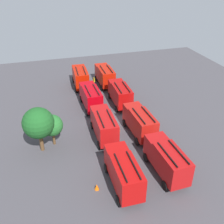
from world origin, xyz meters
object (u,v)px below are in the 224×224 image
Objects in this scene: fire_truck_0 at (166,159)px; fire_truck_7 at (80,77)px; fire_truck_3 at (105,75)px; tree_0 at (38,123)px; fire_truck_4 at (123,171)px; firefighter_0 at (94,81)px; fire_truck_1 at (140,121)px; fire_truck_2 at (120,93)px; fire_truck_6 at (91,96)px; fire_truck_5 at (104,125)px; traffic_cone_1 at (119,129)px; firefighter_1 at (174,151)px; tree_1 at (52,125)px; traffic_cone_0 at (97,187)px.

fire_truck_0 is 0.99× the size of fire_truck_7.
fire_truck_3 is 22.09m from tree_0.
firefighter_0 is at bearing -5.56° from fire_truck_4.
fire_truck_1 and fire_truck_2 have the same top height.
fire_truck_7 is at bearing -10.15° from firefighter_0.
fire_truck_2 is at bearing -2.26° from fire_truck_0.
fire_truck_6 and fire_truck_7 have the same top height.
fire_truck_7 is 4.46× the size of firefighter_0.
fire_truck_5 and fire_truck_7 have the same top height.
fire_truck_0 is 10.39m from traffic_cone_1.
fire_truck_1 is 0.99× the size of fire_truck_7.
firefighter_1 is at bearing -68.15° from fire_truck_4.
fire_truck_5 is (-8.57, 5.09, 0.00)m from fire_truck_2.
fire_truck_6 is (0.30, 5.00, 0.00)m from fire_truck_2.
tree_0 is 1.39× the size of tree_1.
fire_truck_3 is 17.82m from fire_truck_5.
fire_truck_2 is 10.48m from fire_truck_7.
fire_truck_1 is 1.00× the size of fire_truck_4.
tree_1 reaches higher than firefighter_1.
fire_truck_2 is 15.22m from firefighter_1.
fire_truck_6 is at bearing 146.46° from firefighter_1.
fire_truck_4 and fire_truck_5 have the same top height.
fire_truck_2 is 9.89× the size of traffic_cone_0.
fire_truck_7 is at bearing 30.96° from fire_truck_2.
tree_0 reaches higher than fire_truck_3.
fire_truck_7 is 9.97× the size of traffic_cone_0.
fire_truck_2 is 1.01× the size of fire_truck_3.
fire_truck_7 is 11.79× the size of traffic_cone_1.
tree_1 reaches higher than fire_truck_4.
fire_truck_4 is 1.17× the size of tree_0.
tree_1 is (6.88, 14.28, 2.10)m from firefighter_1.
traffic_cone_1 is at bearing -168.32° from fire_truck_7.
fire_truck_4 is 8.40m from firefighter_1.
tree_1 is at bearing 83.26° from fire_truck_1.
tree_1 reaches higher than fire_truck_1.
tree_1 is at bearing 20.78° from traffic_cone_0.
firefighter_1 is 2.17× the size of traffic_cone_0.
tree_0 is at bearing 97.32° from traffic_cone_1.
fire_truck_5 is at bearing -1.41° from fire_truck_4.
tree_1 is at bearing 161.53° from fire_truck_7.
fire_truck_0 is at bearing -165.16° from fire_truck_6.
fire_truck_1 is 3.54m from traffic_cone_1.
fire_truck_4 and fire_truck_7 have the same top height.
tree_0 is at bearing 143.49° from fire_truck_3.
fire_truck_3 is at bearing -10.12° from fire_truck_4.
fire_truck_6 is at bearing 65.03° from firefighter_0.
tree_1 reaches higher than fire_truck_3.
fire_truck_2 and fire_truck_5 have the same top height.
fire_truck_5 is at bearing -93.75° from tree_1.
fire_truck_6 is 8.42m from traffic_cone_1.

